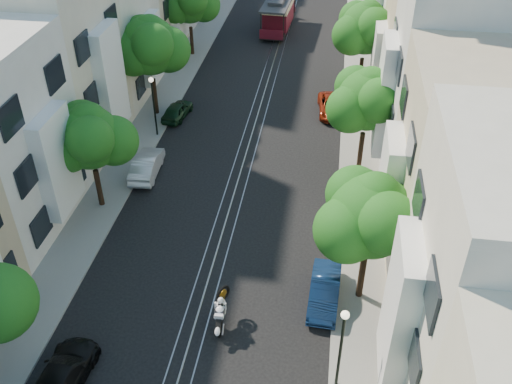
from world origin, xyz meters
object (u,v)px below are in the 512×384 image
at_px(tree_e_b, 372,218).
at_px(tree_e_c, 368,102).
at_px(lamp_east, 342,338).
at_px(lamp_west, 153,98).
at_px(tree_w_c, 150,47).
at_px(tree_w_d, 190,2).
at_px(parked_car_e_mid, 325,291).
at_px(parked_car_w_mid, 147,165).
at_px(parked_car_w_near, 61,378).
at_px(parked_car_w_far, 177,110).
at_px(sportbike_rider, 221,311).
at_px(parked_car_e_far, 332,106).
at_px(tree_w_b, 90,139).
at_px(cable_car, 278,12).
at_px(tree_e_d, 366,29).

relative_size(tree_e_b, tree_e_c, 1.03).
relative_size(lamp_east, lamp_west, 1.00).
bearing_deg(tree_e_b, tree_w_c, 131.99).
distance_m(tree_w_d, parked_car_e_mid, 30.52).
bearing_deg(parked_car_w_mid, parked_car_w_near, 91.24).
xyz_separation_m(parked_car_e_mid, parked_car_w_mid, (-11.20, 8.96, 0.03)).
xyz_separation_m(lamp_west, parked_car_w_far, (0.70, 2.75, -2.27)).
relative_size(tree_w_c, parked_car_e_mid, 1.88).
relative_size(sportbike_rider, parked_car_e_far, 0.51).
xyz_separation_m(tree_w_d, lamp_west, (0.84, -13.98, -1.75)).
height_order(tree_w_b, cable_car, tree_w_b).
relative_size(tree_e_b, parked_car_e_mid, 1.77).
height_order(tree_w_b, parked_car_e_mid, tree_w_b).
height_order(tree_e_b, parked_car_e_far, tree_e_b).
xyz_separation_m(tree_e_b, tree_w_b, (-14.40, 5.00, -0.34)).
xyz_separation_m(lamp_east, parked_car_w_mid, (-11.90, 13.49, -2.19)).
distance_m(tree_e_c, parked_car_w_mid, 13.68).
relative_size(tree_w_b, parked_car_e_mid, 1.66).
bearing_deg(tree_w_d, parked_car_w_near, -85.34).
height_order(tree_w_c, parked_car_e_mid, tree_w_c).
bearing_deg(parked_car_e_far, tree_w_c, -176.89).
bearing_deg(parked_car_w_near, cable_car, -93.56).
xyz_separation_m(tree_e_d, parked_car_w_mid, (-12.86, -13.49, -4.21)).
height_order(sportbike_rider, parked_car_e_mid, sportbike_rider).
height_order(parked_car_e_far, parked_car_w_mid, parked_car_w_mid).
xyz_separation_m(parked_car_e_mid, parked_car_e_far, (-0.34, 18.44, -0.06)).
height_order(tree_e_b, lamp_east, tree_e_b).
bearing_deg(cable_car, tree_e_c, -68.45).
bearing_deg(parked_car_w_near, tree_w_c, -81.22).
height_order(tree_w_b, lamp_east, tree_w_b).
xyz_separation_m(tree_e_c, sportbike_rider, (-6.08, -13.59, -3.69)).
distance_m(sportbike_rider, parked_car_e_mid, 4.92).
distance_m(lamp_east, lamp_west, 21.97).
height_order(tree_e_c, tree_e_d, tree_e_d).
bearing_deg(parked_car_w_mid, parked_car_w_far, -93.28).
bearing_deg(tree_w_c, sportbike_rider, -65.89).
height_order(tree_w_c, parked_car_e_far, tree_w_c).
height_order(tree_w_b, lamp_west, tree_w_b).
bearing_deg(cable_car, parked_car_w_far, -102.18).
xyz_separation_m(tree_w_c, tree_w_d, (-0.00, 11.00, -0.47)).
relative_size(tree_w_b, tree_w_c, 0.88).
bearing_deg(tree_w_c, tree_e_b, -48.01).
distance_m(tree_w_b, tree_w_d, 22.00).
bearing_deg(parked_car_w_near, tree_w_d, -83.47).
xyz_separation_m(parked_car_e_far, parked_car_w_far, (-10.86, -2.23, 0.01)).
height_order(parked_car_w_mid, parked_car_w_far, parked_car_w_mid).
xyz_separation_m(sportbike_rider, parked_car_w_far, (-6.78, 18.36, -0.34)).
bearing_deg(parked_car_e_mid, parked_car_w_mid, 143.50).
distance_m(tree_e_c, lamp_west, 13.82).
relative_size(lamp_west, sportbike_rider, 2.02).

